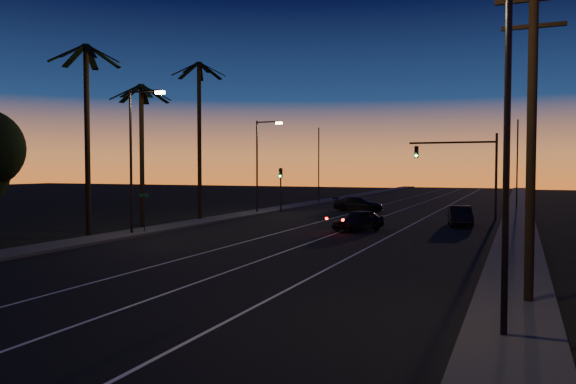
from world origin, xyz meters
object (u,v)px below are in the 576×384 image
at_px(right_car, 460,216).
at_px(cross_car, 358,204).
at_px(lead_car, 358,220).
at_px(utility_pole, 532,130).
at_px(signal_mast, 466,161).

relative_size(right_car, cross_car, 0.94).
bearing_deg(lead_car, right_car, 43.33).
distance_m(utility_pole, signal_mast, 30.33).
bearing_deg(right_car, signal_mast, 91.91).
distance_m(signal_mast, right_car, 7.68).
height_order(utility_pole, cross_car, utility_pole).
height_order(signal_mast, lead_car, signal_mast).
relative_size(utility_pole, right_car, 2.20).
distance_m(right_car, cross_car, 14.86).
relative_size(signal_mast, cross_car, 1.47).
bearing_deg(signal_mast, utility_pole, -81.53).
bearing_deg(lead_car, signal_mast, 64.66).
bearing_deg(utility_pole, right_car, 100.26).
bearing_deg(cross_car, right_car, -45.36).
relative_size(utility_pole, signal_mast, 1.41).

